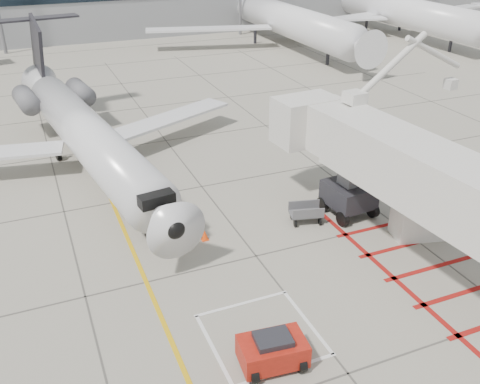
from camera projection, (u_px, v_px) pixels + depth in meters
name	position (u px, v px, depth m)	size (l,w,h in m)	color
ground_plane	(295.00, 306.00, 22.26)	(260.00, 260.00, 0.00)	#9B9585
regional_jet	(97.00, 123.00, 30.54)	(23.68, 29.85, 7.82)	silver
jet_bridge	(442.00, 198.00, 22.72)	(9.00, 18.99, 7.60)	silver
pushback_tug	(273.00, 350.00, 19.06)	(2.38, 1.48, 1.39)	#AD1D10
baggage_cart	(306.00, 213.00, 28.16)	(1.69, 1.07, 1.07)	#515256
ground_power_unit	(420.00, 218.00, 26.73)	(2.58, 1.51, 2.04)	silver
cone_nose	(181.00, 247.00, 25.81)	(0.35, 0.35, 0.48)	#FF550D
cone_side	(205.00, 235.00, 26.73)	(0.38, 0.38, 0.53)	#F3430C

